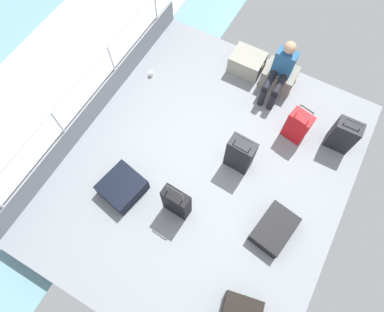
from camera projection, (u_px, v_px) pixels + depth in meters
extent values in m
cube|color=gray|center=(206.00, 170.00, 5.40)|extent=(4.40, 5.20, 0.06)
cube|color=gray|center=(94.00, 107.00, 5.60)|extent=(0.06, 5.20, 0.45)
cylinder|color=silver|center=(1.00, 206.00, 4.60)|extent=(0.04, 0.04, 1.00)
cylinder|color=silver|center=(63.00, 130.00, 5.10)|extent=(0.04, 0.04, 1.00)
cylinder|color=silver|center=(114.00, 68.00, 5.60)|extent=(0.04, 0.04, 1.00)
cylinder|color=silver|center=(157.00, 16.00, 6.10)|extent=(0.04, 0.04, 1.00)
cylinder|color=silver|center=(80.00, 78.00, 4.89)|extent=(0.04, 4.16, 0.04)
cube|color=white|center=(43.00, 92.00, 6.40)|extent=(2.40, 7.28, 0.01)
cube|color=gray|center=(247.00, 63.00, 6.04)|extent=(0.59, 0.48, 0.37)
torus|color=tan|center=(233.00, 54.00, 6.03)|extent=(0.02, 0.12, 0.12)
torus|color=tan|center=(263.00, 66.00, 5.91)|extent=(0.02, 0.12, 0.12)
cube|color=gray|center=(279.00, 77.00, 5.90)|extent=(0.57, 0.46, 0.38)
torus|color=tan|center=(265.00, 68.00, 5.89)|extent=(0.02, 0.12, 0.12)
torus|color=tan|center=(296.00, 81.00, 5.77)|extent=(0.02, 0.12, 0.12)
cube|color=#26598C|center=(284.00, 63.00, 5.49)|extent=(0.34, 0.20, 0.48)
sphere|color=tan|center=(290.00, 48.00, 5.16)|extent=(0.20, 0.20, 0.20)
cylinder|color=black|center=(279.00, 85.00, 5.54)|extent=(0.12, 0.40, 0.12)
cylinder|color=black|center=(271.00, 102.00, 5.68)|extent=(0.11, 0.11, 0.38)
cylinder|color=black|center=(269.00, 81.00, 5.58)|extent=(0.12, 0.40, 0.12)
cylinder|color=black|center=(262.00, 97.00, 5.72)|extent=(0.11, 0.11, 0.38)
cube|color=black|center=(274.00, 229.00, 4.85)|extent=(0.58, 0.76, 0.23)
cube|color=green|center=(287.00, 211.00, 4.95)|extent=(0.05, 0.01, 0.08)
cube|color=black|center=(240.00, 154.00, 5.08)|extent=(0.42, 0.26, 0.72)
cylinder|color=#A5A8AD|center=(237.00, 137.00, 4.70)|extent=(0.02, 0.02, 0.17)
cylinder|color=#A5A8AD|center=(252.00, 145.00, 4.65)|extent=(0.02, 0.02, 0.17)
cylinder|color=#2D2D2D|center=(245.00, 139.00, 4.60)|extent=(0.27, 0.03, 0.02)
cube|color=green|center=(245.00, 144.00, 4.98)|extent=(0.05, 0.01, 0.08)
cube|color=green|center=(246.00, 296.00, 4.43)|extent=(0.05, 0.02, 0.08)
cube|color=black|center=(122.00, 187.00, 5.10)|extent=(0.69, 0.72, 0.26)
cube|color=silver|center=(136.00, 172.00, 5.16)|extent=(0.05, 0.02, 0.08)
cube|color=black|center=(343.00, 135.00, 5.27)|extent=(0.40, 0.26, 0.63)
cylinder|color=#A5A8AD|center=(346.00, 120.00, 4.96)|extent=(0.02, 0.02, 0.10)
cylinder|color=#A5A8AD|center=(361.00, 127.00, 4.91)|extent=(0.02, 0.02, 0.10)
cylinder|color=#2D2D2D|center=(355.00, 122.00, 4.89)|extent=(0.26, 0.02, 0.02)
cube|color=silver|center=(347.00, 128.00, 5.27)|extent=(0.05, 0.01, 0.08)
cube|color=black|center=(177.00, 202.00, 4.78)|extent=(0.42, 0.21, 0.69)
cylinder|color=#A5A8AD|center=(168.00, 188.00, 4.40)|extent=(0.02, 0.02, 0.21)
cylinder|color=#A5A8AD|center=(183.00, 198.00, 4.34)|extent=(0.02, 0.02, 0.21)
cylinder|color=#2D2D2D|center=(175.00, 190.00, 4.28)|extent=(0.26, 0.04, 0.02)
cube|color=silver|center=(180.00, 195.00, 4.72)|extent=(0.05, 0.01, 0.08)
cube|color=red|center=(297.00, 126.00, 5.35)|extent=(0.40, 0.30, 0.61)
cylinder|color=#A5A8AD|center=(299.00, 109.00, 5.00)|extent=(0.02, 0.02, 0.21)
cylinder|color=#A5A8AD|center=(311.00, 117.00, 4.94)|extent=(0.02, 0.02, 0.21)
cylinder|color=#2D2D2D|center=(307.00, 109.00, 4.88)|extent=(0.24, 0.07, 0.02)
cube|color=white|center=(305.00, 116.00, 5.23)|extent=(0.05, 0.02, 0.08)
cylinder|color=white|center=(151.00, 74.00, 6.11)|extent=(0.08, 0.08, 0.10)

